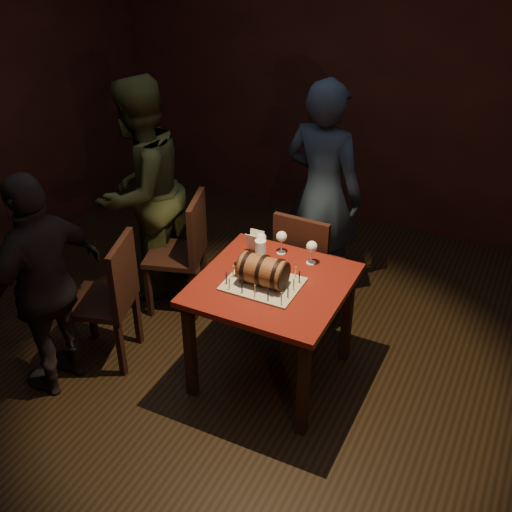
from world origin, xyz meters
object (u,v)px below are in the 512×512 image
object	(u,v)px
pint_of_ale	(260,251)
person_back	(323,194)
wine_glass_right	(312,247)
chair_left_rear	(185,248)
barrel_cake	(263,271)
chair_left_front	(111,295)
pub_table	(272,297)
person_left_rear	(141,191)
wine_glass_mid	(282,238)
chair_back	(305,264)
wine_glass_left	(261,239)
person_left_front	(45,286)

from	to	relation	value
pint_of_ale	person_back	distance (m)	0.89
wine_glass_right	chair_left_rear	bearing A→B (deg)	172.96
barrel_cake	chair_left_front	xyz separation A→B (m)	(-0.99, -0.24, -0.33)
pub_table	person_left_rear	xyz separation A→B (m)	(-1.32, 0.52, 0.22)
chair_left_front	wine_glass_mid	bearing A→B (deg)	33.88
wine_glass_mid	chair_left_front	size ratio (longest dim) A/B	0.17
barrel_cake	person_back	world-z (taller)	person_back
wine_glass_mid	chair_back	world-z (taller)	chair_back
chair_left_rear	chair_left_front	size ratio (longest dim) A/B	1.00
wine_glass_right	wine_glass_mid	bearing A→B (deg)	172.33
chair_left_rear	chair_left_front	bearing A→B (deg)	-99.19
wine_glass_right	chair_left_front	size ratio (longest dim) A/B	0.17
wine_glass_right	pint_of_ale	bearing A→B (deg)	-158.83
pint_of_ale	person_back	xyz separation A→B (m)	(0.08, 0.88, 0.04)
chair_back	person_left_rear	distance (m)	1.34
wine_glass_left	chair_left_rear	xyz separation A→B (m)	(-0.70, 0.17, -0.35)
person_back	chair_left_rear	bearing A→B (deg)	46.55
person_left_front	person_back	bearing A→B (deg)	152.86
barrel_cake	person_left_front	xyz separation A→B (m)	(-1.18, -0.59, -0.11)
chair_back	person_left_rear	world-z (taller)	person_left_rear
wine_glass_mid	person_left_rear	bearing A→B (deg)	171.54
person_left_rear	person_left_front	world-z (taller)	person_left_rear
pub_table	chair_left_rear	distance (m)	1.01
wine_glass_right	chair_left_front	world-z (taller)	chair_left_front
barrel_cake	pint_of_ale	size ratio (longest dim) A/B	2.26
pub_table	person_back	world-z (taller)	person_back
pint_of_ale	person_left_rear	world-z (taller)	person_left_rear
wine_glass_left	person_left_rear	xyz separation A→B (m)	(-1.11, 0.26, -0.01)
wine_glass_left	wine_glass_right	distance (m)	0.34
pub_table	chair_back	size ratio (longest dim) A/B	0.97
barrel_cake	chair_back	distance (m)	0.75
person_back	person_left_rear	world-z (taller)	person_back
pint_of_ale	chair_left_front	size ratio (longest dim) A/B	0.16
chair_back	person_left_rear	xyz separation A→B (m)	(-1.29, -0.10, 0.33)
pint_of_ale	person_left_front	size ratio (longest dim) A/B	0.10
chair_left_rear	person_back	world-z (taller)	person_back
wine_glass_mid	chair_left_rear	world-z (taller)	chair_left_rear
pub_table	pint_of_ale	distance (m)	0.31
pint_of_ale	wine_glass_right	bearing A→B (deg)	21.17
wine_glass_left	person_back	bearing A→B (deg)	82.01
wine_glass_mid	wine_glass_left	bearing A→B (deg)	-145.64
wine_glass_mid	chair_back	size ratio (longest dim) A/B	0.17
chair_left_rear	chair_left_front	xyz separation A→B (m)	(-0.12, -0.73, 0.00)
wine_glass_mid	person_left_front	world-z (taller)	person_left_front
pub_table	wine_glass_mid	distance (m)	0.41
barrel_cake	chair_left_rear	size ratio (longest dim) A/B	0.36
person_back	person_left_front	distance (m)	2.06
pub_table	chair_left_rear	bearing A→B (deg)	154.53
chair_back	person_back	world-z (taller)	person_back
pub_table	wine_glass_mid	xyz separation A→B (m)	(-0.09, 0.33, 0.23)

